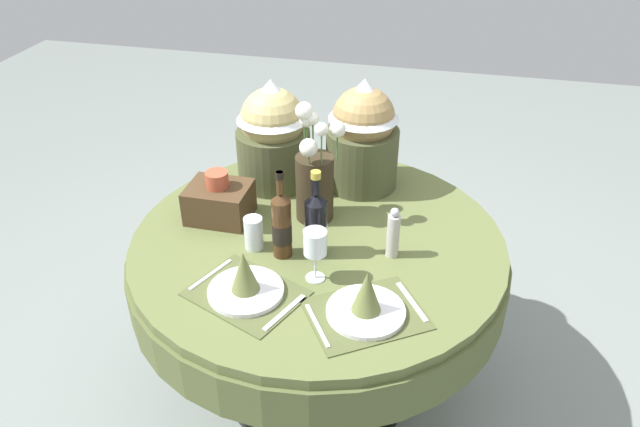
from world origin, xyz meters
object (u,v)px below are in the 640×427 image
(dining_table, at_px, (318,267))
(woven_basket_side_left, at_px, (219,201))
(flower_vase, at_px, (315,177))
(wine_glass_right, at_px, (315,244))
(place_setting_right, at_px, (366,303))
(wine_bottle_left, at_px, (316,224))
(wine_bottle_centre, at_px, (282,224))
(gift_tub_back_centre, at_px, (363,131))
(place_setting_left, at_px, (245,282))
(gift_tub_back_left, at_px, (273,130))
(tumbler_near_left, at_px, (254,233))
(pepper_mill, at_px, (393,234))

(dining_table, distance_m, woven_basket_side_left, 0.44)
(flower_vase, xyz_separation_m, wine_glass_right, (0.09, -0.36, -0.03))
(woven_basket_side_left, bearing_deg, wine_glass_right, -32.33)
(place_setting_right, relative_size, wine_bottle_left, 1.33)
(wine_bottle_centre, height_order, gift_tub_back_centre, gift_tub_back_centre)
(place_setting_left, xyz_separation_m, gift_tub_back_left, (-0.12, 0.71, 0.18))
(wine_bottle_left, xyz_separation_m, gift_tub_back_left, (-0.28, 0.45, 0.11))
(tumbler_near_left, relative_size, gift_tub_back_left, 0.27)
(place_setting_right, xyz_separation_m, wine_bottle_centre, (-0.33, 0.24, 0.08))
(gift_tub_back_left, bearing_deg, wine_bottle_centre, -70.22)
(place_setting_left, relative_size, wine_bottle_left, 1.30)
(dining_table, relative_size, tumbler_near_left, 11.40)
(flower_vase, height_order, pepper_mill, flower_vase)
(place_setting_left, relative_size, tumbler_near_left, 3.48)
(place_setting_right, bearing_deg, gift_tub_back_left, 125.00)
(wine_bottle_left, height_order, wine_bottle_centre, wine_bottle_centre)
(pepper_mill, bearing_deg, gift_tub_back_left, 143.52)
(place_setting_left, height_order, wine_glass_right, wine_glass_right)
(flower_vase, bearing_deg, wine_glass_right, -76.13)
(tumbler_near_left, bearing_deg, woven_basket_side_left, 140.09)
(tumbler_near_left, bearing_deg, wine_bottle_left, 4.02)
(flower_vase, bearing_deg, place_setting_right, -60.57)
(place_setting_left, bearing_deg, dining_table, 67.15)
(dining_table, height_order, wine_glass_right, wine_glass_right)
(wine_bottle_centre, distance_m, wine_glass_right, 0.17)
(place_setting_left, bearing_deg, wine_bottle_left, 57.62)
(pepper_mill, relative_size, gift_tub_back_left, 0.43)
(wine_bottle_centre, bearing_deg, gift_tub_back_centre, 71.79)
(wine_bottle_centre, distance_m, gift_tub_back_centre, 0.58)
(wine_bottle_centre, bearing_deg, dining_table, 53.26)
(pepper_mill, bearing_deg, flower_vase, 151.05)
(wine_glass_right, xyz_separation_m, gift_tub_back_centre, (0.04, 0.64, 0.10))
(flower_vase, xyz_separation_m, gift_tub_back_centre, (0.13, 0.28, 0.07))
(gift_tub_back_centre, bearing_deg, wine_bottle_centre, -108.21)
(place_setting_right, height_order, tumbler_near_left, place_setting_right)
(place_setting_left, relative_size, gift_tub_back_centre, 0.92)
(gift_tub_back_centre, bearing_deg, gift_tub_back_left, -170.29)
(wine_bottle_left, bearing_deg, woven_basket_side_left, 160.96)
(place_setting_right, relative_size, wine_bottle_centre, 1.32)
(wine_glass_right, distance_m, pepper_mill, 0.29)
(place_setting_right, bearing_deg, dining_table, 122.92)
(wine_glass_right, relative_size, gift_tub_back_centre, 0.41)
(wine_glass_right, bearing_deg, flower_vase, 103.87)
(dining_table, xyz_separation_m, tumbler_near_left, (-0.20, -0.11, 0.20))
(dining_table, xyz_separation_m, wine_glass_right, (0.05, -0.23, 0.27))
(wine_glass_right, bearing_deg, wine_bottle_left, 102.37)
(pepper_mill, bearing_deg, tumbler_near_left, -172.22)
(place_setting_left, height_order, place_setting_right, same)
(wine_bottle_centre, xyz_separation_m, gift_tub_back_left, (-0.17, 0.48, 0.11))
(wine_glass_right, bearing_deg, dining_table, 101.26)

